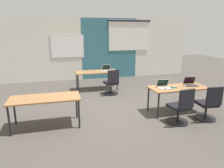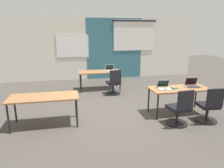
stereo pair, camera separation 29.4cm
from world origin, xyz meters
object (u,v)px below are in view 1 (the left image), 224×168
desk_far_center (97,73)px  chair_near_right_inner (180,109)px  desk_near_right (178,89)px  chair_far_right (112,84)px  laptop_near_right_end (191,84)px  mouse_near_right_inner (173,87)px  laptop_far_right (107,69)px  mouse_near_right_end (185,86)px  desk_near_left (45,100)px  chair_near_right_end (208,106)px  mouse_far_right (101,71)px

desk_far_center → chair_near_right_inner: bearing=-68.4°
desk_near_right → chair_far_right: size_ratio=1.74×
laptop_near_right_end → mouse_near_right_inner: 0.60m
laptop_far_right → mouse_near_right_end: bearing=-58.7°
desk_near_left → laptop_near_right_end: laptop_near_right_end is taller
desk_far_center → laptop_near_right_end: laptop_near_right_end is taller
laptop_far_right → mouse_near_right_inner: bearing=-65.0°
chair_near_right_inner → desk_near_left: bearing=-18.9°
desk_near_right → laptop_near_right_end: laptop_near_right_end is taller
desk_near_left → chair_near_right_inner: 3.23m
desk_near_left → mouse_near_right_inner: bearing=-0.1°
chair_near_right_end → laptop_far_right: 3.97m
mouse_near_right_end → chair_near_right_end: size_ratio=0.11×
chair_far_right → mouse_near_right_end: bearing=121.6°
laptop_far_right → chair_far_right: bearing=-89.1°
laptop_near_right_end → mouse_far_right: size_ratio=3.23×
laptop_near_right_end → laptop_far_right: 3.28m
desk_near_left → mouse_near_right_end: 3.71m
chair_near_right_end → mouse_near_right_end: bearing=-67.0°
mouse_near_right_end → mouse_near_right_inner: 0.37m
mouse_far_right → desk_near_right: bearing=-60.4°
chair_near_right_end → chair_near_right_inner: same height
chair_near_right_end → chair_near_right_inner: bearing=5.8°
laptop_near_right_end → laptop_far_right: (-1.78, 2.76, -0.00)m
chair_near_right_inner → laptop_far_right: bearing=-80.8°
desk_near_left → desk_near_right: (3.50, 0.00, 0.00)m
desk_near_right → mouse_near_right_inner: bearing=-178.4°
chair_near_right_end → desk_far_center: bearing=-52.3°
desk_near_left → chair_near_right_inner: size_ratio=1.74×
desk_near_left → chair_near_right_end: chair_near_right_end is taller
desk_near_right → mouse_near_right_end: 0.23m
chair_far_right → laptop_far_right: bearing=-97.8°
desk_near_left → laptop_near_right_end: size_ratio=4.40×
desk_far_center → mouse_near_right_end: size_ratio=15.34×
desk_far_center → mouse_far_right: size_ratio=14.23×
mouse_far_right → desk_near_left: bearing=-124.7°
chair_near_right_end → mouse_near_right_inner: (-0.60, 0.70, 0.36)m
desk_near_left → mouse_near_right_inner: 3.34m
desk_far_center → desk_near_left: bearing=-122.0°
laptop_near_right_end → mouse_near_right_inner: laptop_near_right_end is taller
laptop_near_right_end → desk_far_center: bearing=135.6°
mouse_near_right_end → desk_near_left: bearing=-179.7°
desk_far_center → mouse_near_right_inner: 3.22m
mouse_near_right_end → chair_far_right: 2.58m
chair_far_right → desk_near_right: bearing=117.4°
desk_far_center → chair_far_right: size_ratio=1.74×
mouse_far_right → laptop_far_right: bearing=11.3°
desk_near_right → chair_near_right_inner: size_ratio=1.74×
mouse_near_right_end → desk_near_right: bearing=-174.4°
desk_near_left → mouse_near_right_end: mouse_near_right_end is taller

